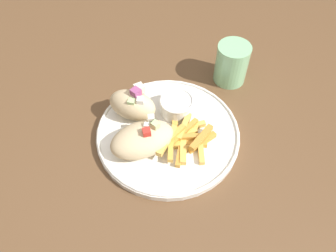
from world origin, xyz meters
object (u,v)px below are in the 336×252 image
Objects in this scene: sauce_ramekin at (177,105)px; water_glass at (231,65)px; pita_sandwich_near at (142,139)px; fries_pile at (185,139)px; plate at (168,133)px; pita_sandwich_far at (133,104)px.

water_glass is (0.15, 0.09, 0.01)m from sauce_ramekin.
fries_pile is (0.08, -0.00, -0.02)m from pita_sandwich_near.
plate is at bearing 14.35° from pita_sandwich_near.
sauce_ramekin is at bearing 24.70° from pita_sandwich_far.
pita_sandwich_near is at bearing 178.27° from fries_pile.
sauce_ramekin is (0.09, -0.01, -0.01)m from pita_sandwich_far.
pita_sandwich_near is at bearing -52.97° from pita_sandwich_far.
pita_sandwich_far is 1.23× the size of water_glass.
water_glass is at bearing 23.70° from pita_sandwich_near.
water_glass is (0.24, 0.08, -0.00)m from pita_sandwich_far.
pita_sandwich_near is 0.09m from fries_pile.
plate is 0.04m from fries_pile.
pita_sandwich_far is at bearing 135.16° from fries_pile.
sauce_ramekin is (-0.00, 0.08, 0.01)m from fries_pile.
sauce_ramekin reaches higher than plate.
water_glass reaches higher than sauce_ramekin.
water_glass is at bearing 49.31° from fries_pile.
pita_sandwich_near is 1.47× the size of water_glass.
pita_sandwich_far reaches higher than plate.
pita_sandwich_far is (-0.01, 0.09, 0.01)m from pita_sandwich_near.
sauce_ramekin is at bearing 90.26° from fries_pile.
water_glass reaches higher than pita_sandwich_near.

